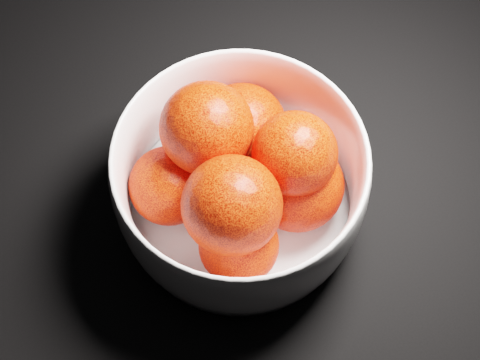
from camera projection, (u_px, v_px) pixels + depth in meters
bowl at (240, 183)px, 0.62m from camera, size 0.24×0.24×0.11m
orange_pile at (242, 171)px, 0.61m from camera, size 0.18×0.18×0.13m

